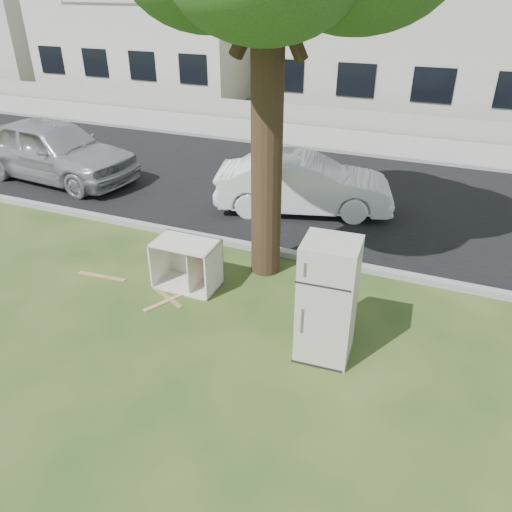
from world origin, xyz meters
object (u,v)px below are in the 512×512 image
at_px(cabinet, 187,264).
at_px(car_center, 304,184).
at_px(fridge, 327,301).
at_px(car_left, 54,150).

bearing_deg(cabinet, car_center, 77.42).
bearing_deg(fridge, cabinet, 158.89).
height_order(fridge, car_left, fridge).
relative_size(fridge, car_left, 0.38).
bearing_deg(car_center, car_left, 78.31).
relative_size(cabinet, car_center, 0.27).
relative_size(fridge, car_center, 0.45).
bearing_deg(fridge, car_center, 107.59).
bearing_deg(car_center, cabinet, 151.93).
bearing_deg(car_left, car_center, -80.88).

